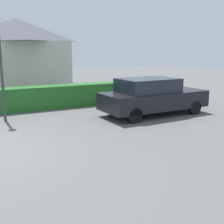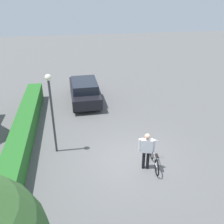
# 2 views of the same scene
# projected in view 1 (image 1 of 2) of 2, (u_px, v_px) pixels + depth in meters

# --- Properties ---
(house_distant) EXTENTS (5.28, 4.95, 4.36)m
(house_distant) POSITION_uv_depth(u_px,v_px,m) (18.00, 56.00, 16.98)
(house_distant) COLOR beige
(house_distant) RESTS_ON ground
(parked_car_near) EXTENTS (4.43, 1.95, 1.50)m
(parked_car_near) POSITION_uv_depth(u_px,v_px,m) (152.00, 96.00, 11.69)
(parked_car_near) COLOR black
(parked_car_near) RESTS_ON ground
(street_lamp) EXTENTS (0.28, 0.28, 3.83)m
(street_lamp) POSITION_uv_depth(u_px,v_px,m) (0.00, 52.00, 10.29)
(street_lamp) COLOR #38383D
(street_lamp) RESTS_ON ground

